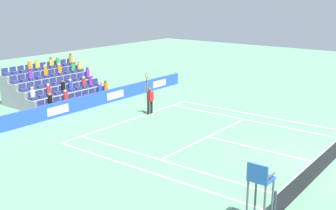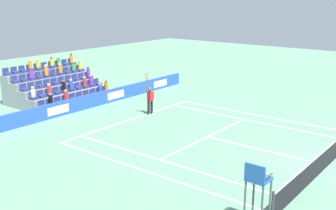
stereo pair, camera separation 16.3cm
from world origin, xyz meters
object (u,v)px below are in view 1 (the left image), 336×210
at_px(tennis_net, 329,155).
at_px(umpire_chair, 260,186).
at_px(tennis_player, 150,99).
at_px(loose_tennis_ball, 271,176).

bearing_deg(tennis_net, umpire_chair, -1.80).
bearing_deg(tennis_player, loose_tennis_ball, 67.90).
bearing_deg(loose_tennis_ball, tennis_player, -112.10).
xyz_separation_m(tennis_net, umpire_chair, (6.76, -0.21, 1.03)).
xyz_separation_m(tennis_net, loose_tennis_ball, (2.69, -1.56, -0.46)).
relative_size(umpire_chair, loose_tennis_ball, 34.41).
distance_m(umpire_chair, loose_tennis_ball, 4.54).
relative_size(tennis_net, tennis_player, 4.19).
relative_size(tennis_player, loose_tennis_ball, 41.97).
distance_m(tennis_net, tennis_player, 11.76).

